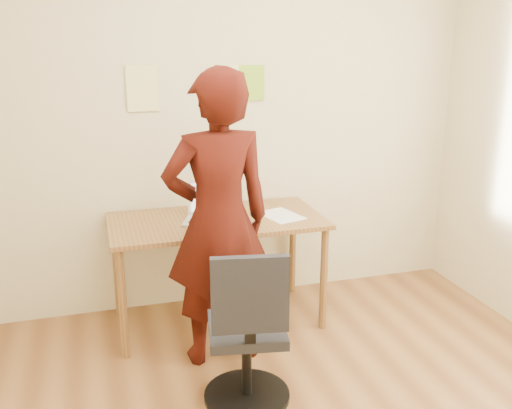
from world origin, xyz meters
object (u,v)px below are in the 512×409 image
object	(u,v)px
office_chair	(248,340)
desk	(217,231)
phone	(250,226)
person	(218,221)
laptop	(211,213)

from	to	relation	value
office_chair	desk	bearing A→B (deg)	96.68
desk	office_chair	world-z (taller)	office_chair
phone	person	size ratio (longest dim) A/B	0.08
desk	phone	bearing A→B (deg)	-50.72
office_chair	person	bearing A→B (deg)	103.46
phone	office_chair	size ratio (longest dim) A/B	0.15
laptop	office_chair	world-z (taller)	laptop
laptop	desk	bearing A→B (deg)	40.81
person	phone	bearing A→B (deg)	-140.77
person	laptop	bearing A→B (deg)	-99.35
office_chair	person	xyz separation A→B (m)	(-0.03, 0.51, 0.49)
phone	desk	bearing A→B (deg)	124.72
desk	laptop	size ratio (longest dim) A/B	3.42
phone	office_chair	distance (m)	0.86
person	desk	bearing A→B (deg)	-104.07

